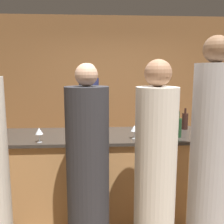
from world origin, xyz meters
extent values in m
plane|color=brown|center=(0.00, 0.00, 0.00)|extent=(14.00, 14.00, 0.00)
cube|color=brown|center=(0.00, 2.11, 1.40)|extent=(8.00, 0.06, 2.80)
cube|color=#B27F4C|center=(0.00, 0.00, 0.49)|extent=(3.21, 0.71, 0.98)
cube|color=#332D28|center=(0.00, 0.00, 1.00)|extent=(3.27, 0.77, 0.03)
cylinder|color=#1E234C|center=(-0.49, 0.71, 0.83)|extent=(0.28, 0.28, 1.66)
sphere|color=tan|center=(-0.49, 0.71, 1.76)|extent=(0.21, 0.21, 0.21)
cylinder|color=#2D2D33|center=(-0.46, -0.77, 0.81)|extent=(0.38, 0.38, 1.63)
sphere|color=tan|center=(-0.46, -0.77, 1.72)|extent=(0.19, 0.19, 0.19)
cylinder|color=#B2B2B7|center=(0.62, -0.80, 0.91)|extent=(0.35, 0.35, 1.82)
sphere|color=brown|center=(0.62, -0.80, 1.93)|extent=(0.23, 0.23, 0.23)
cylinder|color=silver|center=(0.12, -0.87, 0.81)|extent=(0.35, 0.35, 1.63)
sphere|color=#A37556|center=(0.12, -0.87, 1.74)|extent=(0.22, 0.22, 0.22)
cylinder|color=#19381E|center=(0.53, -0.17, 1.12)|extent=(0.08, 0.08, 0.21)
cylinder|color=#19381E|center=(0.53, -0.17, 1.27)|extent=(0.03, 0.03, 0.08)
cylinder|color=black|center=(0.75, 0.20, 1.12)|extent=(0.08, 0.08, 0.21)
cylinder|color=black|center=(0.75, 0.20, 1.25)|extent=(0.03, 0.03, 0.07)
cylinder|color=black|center=(-0.45, 0.09, 1.12)|extent=(0.07, 0.07, 0.21)
cylinder|color=black|center=(-0.45, 0.09, 1.26)|extent=(0.03, 0.03, 0.08)
cylinder|color=silver|center=(0.03, -0.21, 1.02)|extent=(0.05, 0.05, 0.00)
cylinder|color=silver|center=(0.03, -0.21, 1.06)|extent=(0.01, 0.01, 0.08)
cone|color=silver|center=(0.03, -0.21, 1.13)|extent=(0.08, 0.08, 0.07)
cylinder|color=silver|center=(-0.98, -0.29, 1.02)|extent=(0.05, 0.05, 0.00)
cylinder|color=silver|center=(-0.98, -0.29, 1.06)|extent=(0.01, 0.01, 0.08)
cone|color=silver|center=(-0.98, -0.29, 1.14)|extent=(0.08, 0.08, 0.07)
cylinder|color=silver|center=(1.01, -0.13, 1.02)|extent=(0.05, 0.05, 0.00)
cylinder|color=silver|center=(1.01, -0.13, 1.07)|extent=(0.01, 0.01, 0.09)
cone|color=silver|center=(1.01, -0.13, 1.15)|extent=(0.08, 0.08, 0.08)
camera|label=1|loc=(-0.38, -2.86, 1.75)|focal=40.00mm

